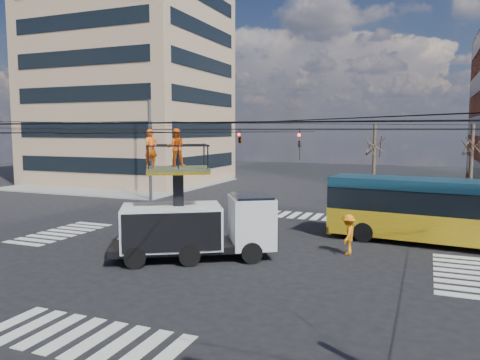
% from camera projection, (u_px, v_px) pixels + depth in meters
% --- Properties ---
extents(ground, '(120.00, 120.00, 0.00)m').
position_uv_depth(ground, '(230.00, 250.00, 21.81)').
color(ground, black).
rests_on(ground, ground).
extents(sidewalk_nw, '(18.00, 18.00, 0.12)m').
position_uv_depth(sidewalk_nw, '(125.00, 184.00, 48.98)').
color(sidewalk_nw, slate).
rests_on(sidewalk_nw, ground).
extents(crosswalks, '(22.40, 22.40, 0.02)m').
position_uv_depth(crosswalks, '(230.00, 250.00, 21.81)').
color(crosswalks, silver).
rests_on(crosswalks, ground).
extents(building_tower, '(18.06, 16.06, 30.00)m').
position_uv_depth(building_tower, '(130.00, 43.00, 50.53)').
color(building_tower, '#95765F').
rests_on(building_tower, ground).
extents(overhead_network, '(24.24, 24.24, 8.00)m').
position_uv_depth(overhead_network, '(231.00, 158.00, 21.76)').
color(overhead_network, '#2D2D30').
rests_on(overhead_network, ground).
extents(tree_a, '(2.00, 2.00, 6.00)m').
position_uv_depth(tree_a, '(375.00, 144.00, 31.92)').
color(tree_a, '#382B21').
rests_on(tree_a, ground).
extents(tree_b, '(2.00, 2.00, 6.00)m').
position_uv_depth(tree_b, '(472.00, 146.00, 29.69)').
color(tree_b, '#382B21').
rests_on(tree_b, ground).
extents(utility_truck, '(7.18, 5.58, 5.66)m').
position_uv_depth(utility_truck, '(197.00, 214.00, 20.29)').
color(utility_truck, black).
rests_on(utility_truck, ground).
extents(city_bus, '(12.82, 3.95, 3.20)m').
position_uv_depth(city_bus, '(463.00, 212.00, 22.26)').
color(city_bus, orange).
rests_on(city_bus, ground).
extents(traffic_cone, '(0.36, 0.36, 0.62)m').
position_uv_depth(traffic_cone, '(121.00, 241.00, 22.30)').
color(traffic_cone, '#D73B09').
rests_on(traffic_cone, ground).
extents(worker_ground, '(0.81, 1.30, 2.07)m').
position_uv_depth(worker_ground, '(153.00, 223.00, 23.00)').
color(worker_ground, orange).
rests_on(worker_ground, ground).
extents(flagger, '(0.69, 1.19, 1.83)m').
position_uv_depth(flagger, '(348.00, 234.00, 21.02)').
color(flagger, orange).
rests_on(flagger, ground).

